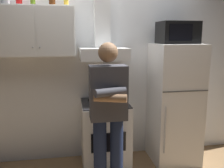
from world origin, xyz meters
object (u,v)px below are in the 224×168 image
at_px(stove_oven, 105,134).
at_px(microwave, 178,33).
at_px(bottle_spice_jar, 66,1).
at_px(refrigerator, 175,104).
at_px(range_hood, 103,44).
at_px(cooking_pot, 117,99).
at_px(person_standing, 108,114).
at_px(upper_cabinet, 37,32).

bearing_deg(stove_oven, microwave, 1.15).
xyz_separation_m(stove_oven, bottle_spice_jar, (-0.45, 0.12, 1.68)).
bearing_deg(refrigerator, range_hood, 172.45).
relative_size(refrigerator, microwave, 3.33).
height_order(stove_oven, bottle_spice_jar, bottle_spice_jar).
xyz_separation_m(microwave, cooking_pot, (-0.82, -0.14, -0.81)).
height_order(cooking_pot, bottle_spice_jar, bottle_spice_jar).
relative_size(stove_oven, person_standing, 0.53).
height_order(stove_oven, cooking_pot, cooking_pot).
relative_size(upper_cabinet, person_standing, 0.55).
distance_m(cooking_pot, bottle_spice_jar, 1.33).
relative_size(range_hood, bottle_spice_jar, 5.65).
xyz_separation_m(refrigerator, cooking_pot, (-0.82, -0.12, 0.13)).
relative_size(stove_oven, refrigerator, 0.55).
bearing_deg(stove_oven, upper_cabinet, 171.10).
distance_m(upper_cabinet, microwave, 1.75).
distance_m(refrigerator, cooking_pot, 0.84).
relative_size(refrigerator, person_standing, 0.98).
xyz_separation_m(microwave, person_standing, (-1.00, -0.62, -0.84)).
xyz_separation_m(person_standing, bottle_spice_jar, (-0.40, 0.73, 1.21)).
bearing_deg(upper_cabinet, refrigerator, -4.07).
relative_size(stove_oven, range_hood, 1.17).
relative_size(refrigerator, bottle_spice_jar, 12.05).
bearing_deg(person_standing, refrigerator, 31.23).
height_order(stove_oven, range_hood, range_hood).
bearing_deg(upper_cabinet, bottle_spice_jar, -0.40).
relative_size(stove_oven, cooking_pot, 2.93).
height_order(microwave, cooking_pot, microwave).
relative_size(person_standing, cooking_pot, 5.51).
distance_m(microwave, person_standing, 1.45).
bearing_deg(person_standing, range_hood, 86.09).
relative_size(range_hood, cooking_pot, 2.52).
relative_size(upper_cabinet, stove_oven, 1.03).
bearing_deg(range_hood, refrigerator, -7.55).
bearing_deg(microwave, bottle_spice_jar, 175.75).
bearing_deg(stove_oven, person_standing, -94.72).
height_order(range_hood, person_standing, range_hood).
distance_m(refrigerator, bottle_spice_jar, 1.92).
distance_m(microwave, cooking_pot, 1.16).
xyz_separation_m(upper_cabinet, person_standing, (0.75, -0.73, -0.85)).
bearing_deg(refrigerator, person_standing, -148.77).
distance_m(stove_oven, range_hood, 1.17).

